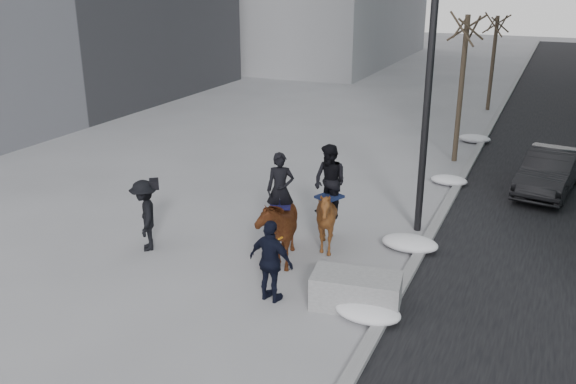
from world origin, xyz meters
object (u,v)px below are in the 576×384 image
at_px(mounted_left, 278,221).
at_px(mounted_right, 327,210).
at_px(planter, 356,291).
at_px(car_near, 550,171).

relative_size(mounted_left, mounted_right, 0.98).
bearing_deg(mounted_right, planter, -56.85).
relative_size(car_near, mounted_left, 1.55).
bearing_deg(car_near, planter, -101.17).
xyz_separation_m(car_near, mounted_left, (-5.60, -7.63, 0.30)).
height_order(car_near, mounted_left, mounted_left).
xyz_separation_m(car_near, mounted_right, (-4.72, -6.74, 0.40)).
height_order(planter, mounted_right, mounted_right).
bearing_deg(car_near, mounted_left, -117.64).
bearing_deg(car_near, mounted_right, -116.37).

